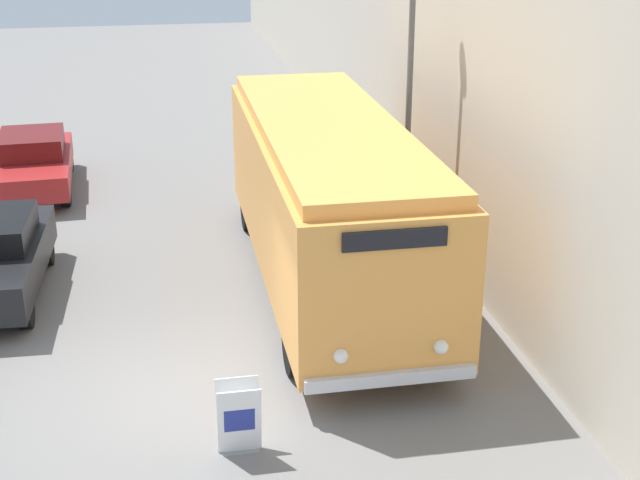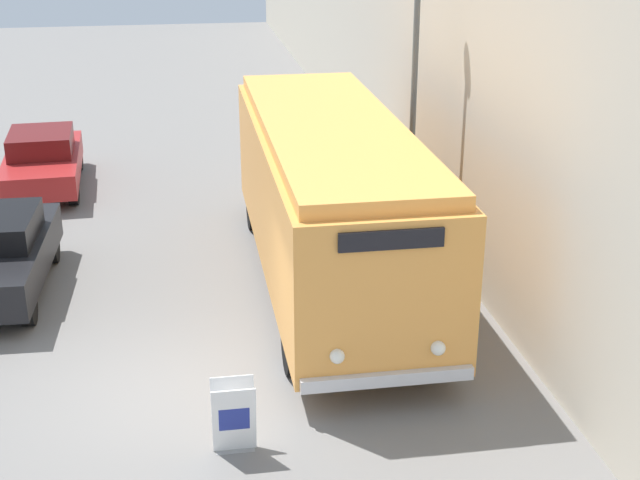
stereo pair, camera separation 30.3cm
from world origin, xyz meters
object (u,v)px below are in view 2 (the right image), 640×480
at_px(streetlamp, 415,60).
at_px(parked_car_mid, 43,160).
at_px(sign_board, 234,418).
at_px(vintage_bus, 331,195).

relative_size(streetlamp, parked_car_mid, 1.42).
relative_size(sign_board, parked_car_mid, 0.24).
height_order(sign_board, parked_car_mid, parked_car_mid).
distance_m(vintage_bus, sign_board, 5.86).
relative_size(vintage_bus, streetlamp, 1.51).
bearing_deg(streetlamp, vintage_bus, -148.40).
relative_size(sign_board, streetlamp, 0.17).
bearing_deg(streetlamp, parked_car_mid, 143.69).
xyz_separation_m(sign_board, parked_car_mid, (-3.96, 12.30, 0.23)).
height_order(vintage_bus, streetlamp, streetlamp).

